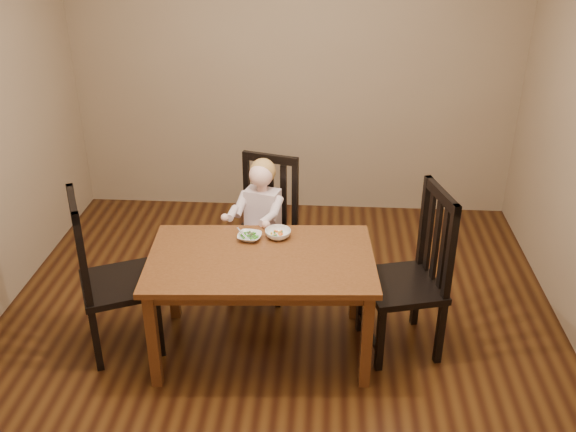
# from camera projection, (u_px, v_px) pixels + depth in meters

# --- Properties ---
(room) EXTENTS (4.01, 4.01, 2.71)m
(room) POSITION_uv_depth(u_px,v_px,m) (275.00, 148.00, 3.87)
(room) COLOR #49290F
(room) RESTS_ON ground
(dining_table) EXTENTS (1.46, 0.93, 0.70)m
(dining_table) POSITION_uv_depth(u_px,v_px,m) (261.00, 268.00, 4.02)
(dining_table) COLOR #4D2A12
(dining_table) RESTS_ON room
(chair_child) EXTENTS (0.55, 0.53, 1.03)m
(chair_child) POSITION_uv_depth(u_px,v_px,m) (265.00, 228.00, 4.77)
(chair_child) COLOR black
(chair_child) RESTS_ON room
(chair_left) EXTENTS (0.62, 0.63, 1.12)m
(chair_left) POSITION_uv_depth(u_px,v_px,m) (109.00, 277.00, 4.09)
(chair_left) COLOR black
(chair_left) RESTS_ON room
(chair_right) EXTENTS (0.57, 0.59, 1.13)m
(chair_right) POSITION_uv_depth(u_px,v_px,m) (411.00, 276.00, 4.09)
(chair_right) COLOR black
(chair_right) RESTS_ON room
(toddler) EXTENTS (0.42, 0.48, 0.56)m
(toddler) POSITION_uv_depth(u_px,v_px,m) (262.00, 214.00, 4.66)
(toddler) COLOR beige
(toddler) RESTS_ON chair_child
(bowl_peas) EXTENTS (0.18, 0.18, 0.04)m
(bowl_peas) POSITION_uv_depth(u_px,v_px,m) (250.00, 237.00, 4.18)
(bowl_peas) COLOR white
(bowl_peas) RESTS_ON dining_table
(bowl_veg) EXTENTS (0.17, 0.17, 0.05)m
(bowl_veg) POSITION_uv_depth(u_px,v_px,m) (278.00, 234.00, 4.20)
(bowl_veg) COLOR white
(bowl_veg) RESTS_ON dining_table
(fork) EXTENTS (0.10, 0.10, 0.05)m
(fork) POSITION_uv_depth(u_px,v_px,m) (243.00, 235.00, 4.15)
(fork) COLOR silver
(fork) RESTS_ON bowl_peas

